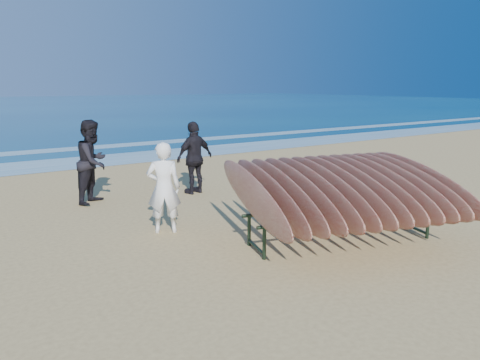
{
  "coord_description": "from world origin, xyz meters",
  "views": [
    {
      "loc": [
        -4.42,
        -5.63,
        2.55
      ],
      "look_at": [
        0.0,
        0.8,
        0.95
      ],
      "focal_mm": 35.0,
      "sensor_mm": 36.0,
      "label": 1
    }
  ],
  "objects_px": {
    "surfboard_rack": "(342,189)",
    "person_white": "(164,188)",
    "person_dark_b": "(195,158)",
    "person_dark_a": "(93,162)"
  },
  "relations": [
    {
      "from": "surfboard_rack",
      "to": "person_white",
      "type": "height_order",
      "value": "person_white"
    },
    {
      "from": "person_white",
      "to": "person_dark_b",
      "type": "xyz_separation_m",
      "value": [
        1.91,
        2.34,
        0.06
      ]
    },
    {
      "from": "person_white",
      "to": "surfboard_rack",
      "type": "bearing_deg",
      "value": 162.3
    },
    {
      "from": "surfboard_rack",
      "to": "person_dark_a",
      "type": "relative_size",
      "value": 2.13
    },
    {
      "from": "surfboard_rack",
      "to": "person_dark_a",
      "type": "distance_m",
      "value": 5.51
    },
    {
      "from": "person_dark_b",
      "to": "surfboard_rack",
      "type": "bearing_deg",
      "value": 83.65
    },
    {
      "from": "person_dark_a",
      "to": "person_dark_b",
      "type": "bearing_deg",
      "value": -54.06
    },
    {
      "from": "person_dark_a",
      "to": "person_dark_b",
      "type": "xyz_separation_m",
      "value": [
        2.25,
        -0.46,
        -0.05
      ]
    },
    {
      "from": "person_white",
      "to": "person_dark_b",
      "type": "height_order",
      "value": "person_dark_b"
    },
    {
      "from": "person_white",
      "to": "person_dark_a",
      "type": "relative_size",
      "value": 0.88
    }
  ]
}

